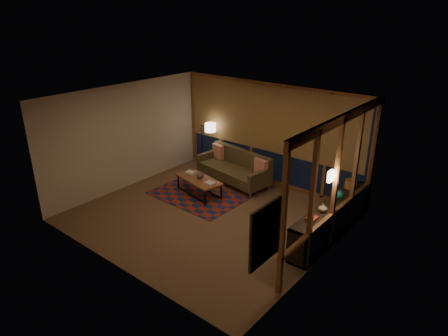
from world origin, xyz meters
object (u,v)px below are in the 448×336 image
Objects in this scene: bookshelf at (331,219)px; coffee_table at (199,186)px; sofa at (233,168)px; floor_lamp at (202,145)px.

coffee_table is at bearing -175.07° from bookshelf.
sofa is 1.16m from coffee_table.
floor_lamp reaches higher than sofa.
bookshelf is at bearing -6.09° from sofa.
floor_lamp reaches higher than coffee_table.
sofa is 1.61× the size of coffee_table.
floor_lamp reaches higher than bookshelf.
bookshelf is at bearing 17.04° from coffee_table.
floor_lamp is 0.49× the size of bookshelf.
coffee_table is 0.91× the size of floor_lamp.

